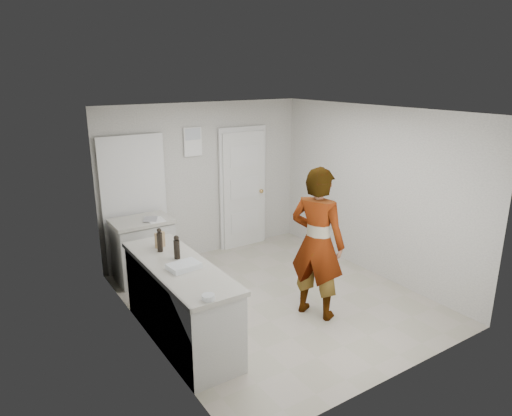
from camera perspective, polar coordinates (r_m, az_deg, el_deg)
ground at (r=6.30m, az=2.36°, el=-11.24°), size 4.00×4.00×0.00m
room_shell at (r=7.42m, az=-7.39°, el=1.51°), size 4.00×4.00×4.00m
main_counter at (r=5.32m, az=-9.42°, el=-11.87°), size 0.64×1.96×0.93m
side_counter at (r=6.87m, az=-13.85°, el=-5.35°), size 0.84×0.61×0.93m
person at (r=5.59m, az=7.66°, el=-4.41°), size 0.71×0.82×1.90m
cake_mix_box at (r=5.59m, az=-11.92°, el=-3.91°), size 0.12×0.08×0.19m
spice_jar at (r=5.42m, az=-9.95°, el=-5.07°), size 0.05×0.05×0.07m
oil_cruet_a at (r=5.21m, az=-9.88°, el=-4.89°), size 0.07×0.07×0.28m
oil_cruet_b at (r=5.44m, az=-11.95°, el=-3.98°), size 0.06×0.06×0.29m
baking_dish at (r=4.97m, az=-9.00°, el=-7.21°), size 0.35×0.26×0.06m
egg_bowl at (r=4.31m, az=-5.99°, el=-11.02°), size 0.12×0.12×0.05m
papers at (r=6.63m, az=-12.41°, el=-1.45°), size 0.25×0.30×0.01m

